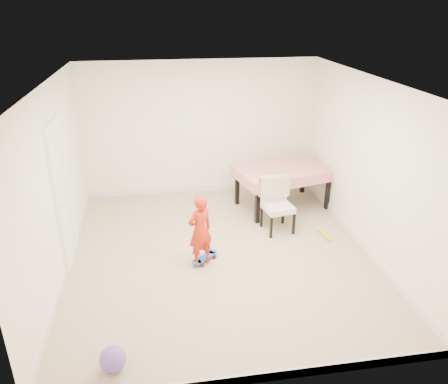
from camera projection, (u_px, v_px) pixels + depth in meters
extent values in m
plane|color=tan|center=(220.00, 254.00, 6.70)|extent=(5.00, 5.00, 0.00)
cube|color=white|center=(219.00, 84.00, 5.66)|extent=(4.50, 5.00, 0.04)
cube|color=white|center=(200.00, 129.00, 8.42)|extent=(4.50, 0.04, 2.60)
cube|color=white|center=(260.00, 275.00, 3.94)|extent=(4.50, 0.04, 2.60)
cube|color=white|center=(55.00, 185.00, 5.86)|extent=(0.04, 5.00, 2.60)
cube|color=white|center=(367.00, 167.00, 6.50)|extent=(0.04, 5.00, 2.60)
cube|color=white|center=(63.00, 195.00, 6.24)|extent=(0.11, 0.94, 2.11)
cube|color=white|center=(202.00, 188.00, 8.93)|extent=(4.50, 0.02, 0.12)
cube|color=white|center=(256.00, 378.00, 4.42)|extent=(4.50, 0.02, 0.12)
cube|color=white|center=(68.00, 263.00, 6.35)|extent=(0.02, 5.00, 0.12)
cube|color=white|center=(357.00, 239.00, 7.00)|extent=(0.02, 5.00, 0.12)
imported|color=red|center=(200.00, 233.00, 6.23)|extent=(0.46, 0.41, 1.07)
sphere|color=#7348AE|center=(113.00, 359.00, 4.55)|extent=(0.28, 0.28, 0.28)
cylinder|color=yellow|center=(325.00, 235.00, 7.20)|extent=(0.11, 0.40, 0.06)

